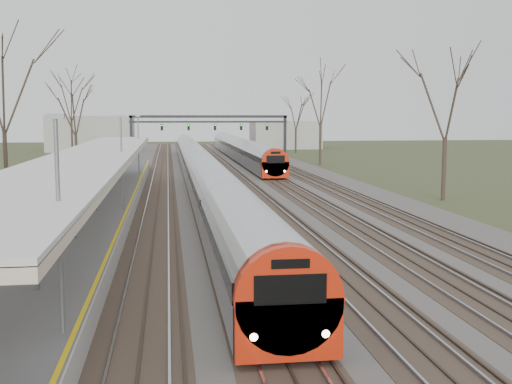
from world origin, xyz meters
TOP-DOWN VIEW (x-y plane):
  - track_bed at (0.26, 55.00)m, footprint 24.00×160.00m
  - platform at (-9.05, 37.50)m, footprint 3.50×69.00m
  - canopy at (-9.05, 32.99)m, footprint 4.10×50.00m
  - signal_gantry at (0.29, 84.99)m, footprint 21.00×0.59m
  - tree_west_far at (-17.00, 48.00)m, footprint 5.50×5.50m
  - tree_east_far at (14.00, 42.00)m, footprint 5.00×5.00m
  - train_near at (-2.50, 58.26)m, footprint 2.62×90.21m
  - train_far at (4.50, 86.88)m, footprint 2.62×60.21m

SIDE VIEW (x-z plane):
  - track_bed at x=0.26m, z-range -0.05..0.17m
  - platform at x=-9.05m, z-range 0.00..1.00m
  - train_near at x=-2.50m, z-range -0.05..3.00m
  - train_far at x=4.50m, z-range -0.05..3.00m
  - canopy at x=-9.05m, z-range 2.37..5.48m
  - signal_gantry at x=0.29m, z-range 1.87..7.95m
  - tree_east_far at x=14.00m, z-range 2.14..12.44m
  - tree_west_far at x=-17.00m, z-range 2.35..13.68m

